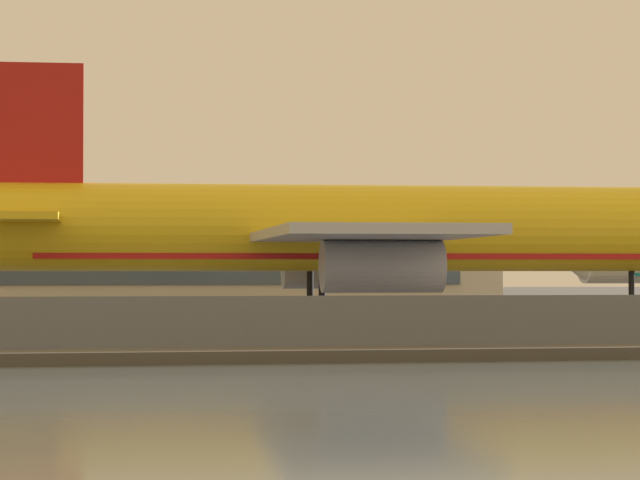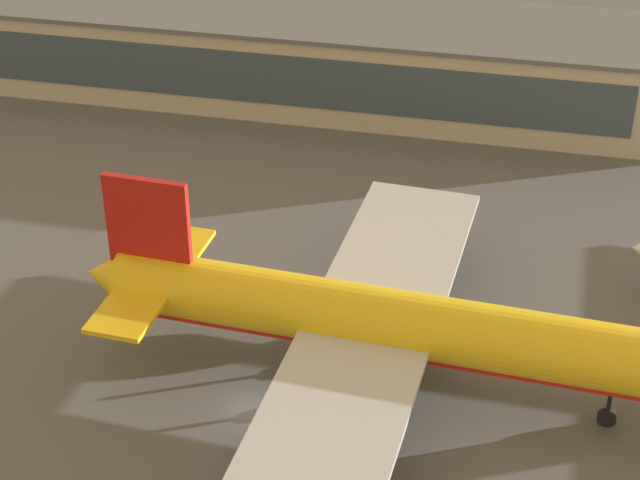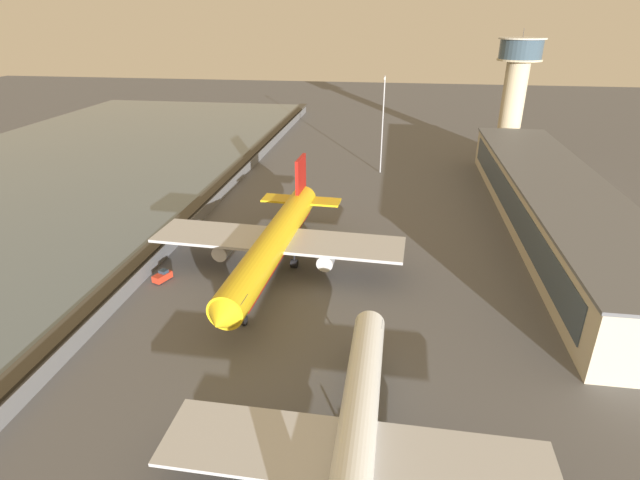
# 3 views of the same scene
# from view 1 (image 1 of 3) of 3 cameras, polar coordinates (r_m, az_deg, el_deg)

# --- Properties ---
(ground_plane) EXTENTS (500.00, 500.00, 0.00)m
(ground_plane) POSITION_cam_1_polar(r_m,az_deg,el_deg) (79.95, -4.35, -3.74)
(ground_plane) COLOR #565659
(shoreline_seawall) EXTENTS (320.00, 3.00, 0.50)m
(shoreline_seawall) POSITION_cam_1_polar(r_m,az_deg,el_deg) (59.63, -2.15, -4.37)
(shoreline_seawall) COLOR #474238
(shoreline_seawall) RESTS_ON ground
(perimeter_fence) EXTENTS (280.00, 0.10, 2.52)m
(perimeter_fence) POSITION_cam_1_polar(r_m,az_deg,el_deg) (64.03, -2.75, -3.24)
(perimeter_fence) COLOR slate
(perimeter_fence) RESTS_ON ground
(cargo_jet_yellow) EXTENTS (50.42, 43.02, 15.24)m
(cargo_jet_yellow) POSITION_cam_1_polar(r_m,az_deg,el_deg) (86.29, 1.43, 0.31)
(cargo_jet_yellow) COLOR yellow
(cargo_jet_yellow) RESTS_ON ground
(baggage_tug) EXTENTS (3.56, 2.63, 1.80)m
(baggage_tug) POSITION_cam_1_polar(r_m,az_deg,el_deg) (70.60, 9.05, -3.41)
(baggage_tug) COLOR red
(baggage_tug) RESTS_ON ground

